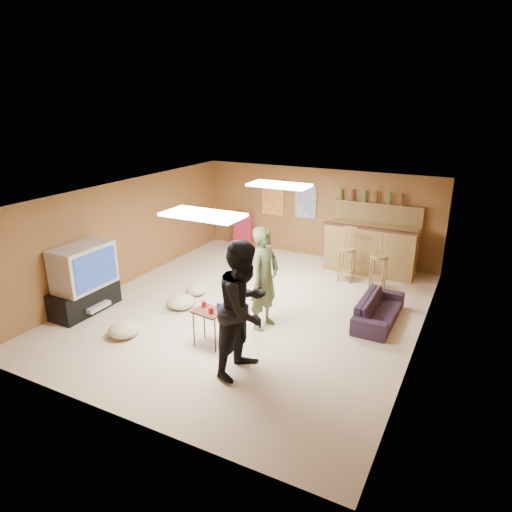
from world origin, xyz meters
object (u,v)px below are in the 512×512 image
at_px(tv_body, 83,267).
at_px(sofa, 379,309).
at_px(bar_counter, 371,249).
at_px(person_olive, 264,278).
at_px(tray_table, 210,328).
at_px(person_black, 244,308).

bearing_deg(tv_body, sofa, 23.16).
distance_m(bar_counter, person_olive, 3.61).
distance_m(tv_body, person_olive, 3.33).
xyz_separation_m(tv_body, person_olive, (3.18, 0.99, 0.00)).
xyz_separation_m(bar_counter, tray_table, (-1.46, -4.44, -0.24)).
relative_size(bar_counter, person_black, 1.00).
xyz_separation_m(person_black, sofa, (1.39, 2.45, -0.77)).
bearing_deg(tray_table, bar_counter, 71.78).
bearing_deg(tray_table, person_black, -23.24).
xyz_separation_m(tv_body, person_black, (3.52, -0.35, 0.10)).
bearing_deg(sofa, person_olive, 122.85).
bearing_deg(bar_counter, person_black, -97.42).
relative_size(bar_counter, sofa, 1.28).
bearing_deg(person_black, bar_counter, -1.67).
distance_m(bar_counter, sofa, 2.49).
height_order(person_olive, tray_table, person_olive).
bearing_deg(tv_body, tray_table, 0.13).
xyz_separation_m(bar_counter, person_olive, (-0.97, -3.46, 0.35)).
bearing_deg(person_olive, tv_body, 114.80).
distance_m(person_olive, tray_table, 1.25).
bearing_deg(sofa, bar_counter, 18.26).
relative_size(person_olive, tray_table, 2.92).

